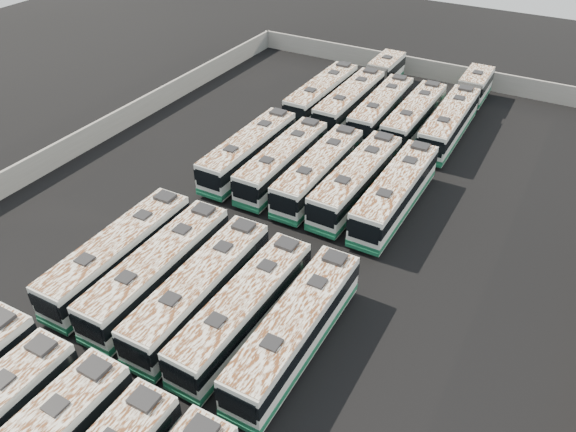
% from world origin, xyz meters
% --- Properties ---
extents(ground, '(140.00, 140.00, 0.00)m').
position_xyz_m(ground, '(0.00, 0.00, 0.00)').
color(ground, black).
rests_on(ground, ground).
extents(perimeter_wall, '(45.20, 73.20, 2.20)m').
position_xyz_m(perimeter_wall, '(0.00, 0.00, 1.10)').
color(perimeter_wall, gray).
rests_on(perimeter_wall, ground).
extents(bus_midfront_far_left, '(2.80, 12.43, 3.49)m').
position_xyz_m(bus_midfront_far_left, '(-7.03, -8.08, 1.79)').
color(bus_midfront_far_left, silver).
rests_on(bus_midfront_far_left, ground).
extents(bus_midfront_left, '(2.83, 12.49, 3.51)m').
position_xyz_m(bus_midfront_left, '(-3.64, -8.06, 1.79)').
color(bus_midfront_left, silver).
rests_on(bus_midfront_left, ground).
extents(bus_midfront_center, '(2.81, 12.40, 3.48)m').
position_xyz_m(bus_midfront_center, '(-0.19, -8.20, 1.78)').
color(bus_midfront_center, silver).
rests_on(bus_midfront_center, ground).
extents(bus_midfront_right, '(2.73, 12.13, 3.41)m').
position_xyz_m(bus_midfront_right, '(3.08, -8.27, 1.74)').
color(bus_midfront_right, silver).
rests_on(bus_midfront_right, ground).
extents(bus_midfront_far_right, '(2.73, 12.34, 3.47)m').
position_xyz_m(bus_midfront_far_right, '(6.54, -8.15, 1.78)').
color(bus_midfront_far_right, silver).
rests_on(bus_midfront_far_right, ground).
extents(bus_midback_far_left, '(2.65, 12.31, 3.47)m').
position_xyz_m(bus_midback_far_left, '(-7.12, 8.12, 1.77)').
color(bus_midback_far_left, silver).
rests_on(bus_midback_far_left, ground).
extents(bus_midback_left, '(2.63, 12.04, 3.39)m').
position_xyz_m(bus_midback_left, '(-3.66, 8.06, 1.73)').
color(bus_midback_left, silver).
rests_on(bus_midback_left, ground).
extents(bus_midback_center, '(2.66, 12.22, 3.44)m').
position_xyz_m(bus_midback_center, '(-0.24, 8.09, 1.76)').
color(bus_midback_center, silver).
rests_on(bus_midback_center, ground).
extents(bus_midback_right, '(2.89, 12.54, 3.52)m').
position_xyz_m(bus_midback_right, '(3.07, 8.26, 1.80)').
color(bus_midback_right, silver).
rests_on(bus_midback_right, ground).
extents(bus_midback_far_right, '(2.67, 12.60, 3.55)m').
position_xyz_m(bus_midback_far_right, '(6.45, 8.09, 1.82)').
color(bus_midback_far_right, silver).
rests_on(bus_midback_far_right, ground).
extents(bus_back_far_left, '(2.62, 12.35, 3.48)m').
position_xyz_m(bus_back_far_left, '(-7.01, 22.10, 1.78)').
color(bus_back_far_left, silver).
rests_on(bus_back_far_left, ground).
extents(bus_back_left, '(2.68, 19.15, 3.47)m').
position_xyz_m(bus_back_left, '(-3.70, 25.15, 1.77)').
color(bus_back_left, silver).
rests_on(bus_back_left, ground).
extents(bus_back_center, '(2.84, 12.16, 3.41)m').
position_xyz_m(bus_back_center, '(-0.26, 21.86, 1.74)').
color(bus_back_center, silver).
rests_on(bus_back_center, ground).
extents(bus_back_right, '(2.59, 12.13, 3.42)m').
position_xyz_m(bus_back_right, '(3.14, 21.87, 1.75)').
color(bus_back_right, silver).
rests_on(bus_back_right, ground).
extents(bus_back_far_right, '(2.89, 19.33, 3.50)m').
position_xyz_m(bus_back_far_right, '(6.51, 25.43, 1.79)').
color(bus_back_far_right, silver).
rests_on(bus_back_far_right, ground).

